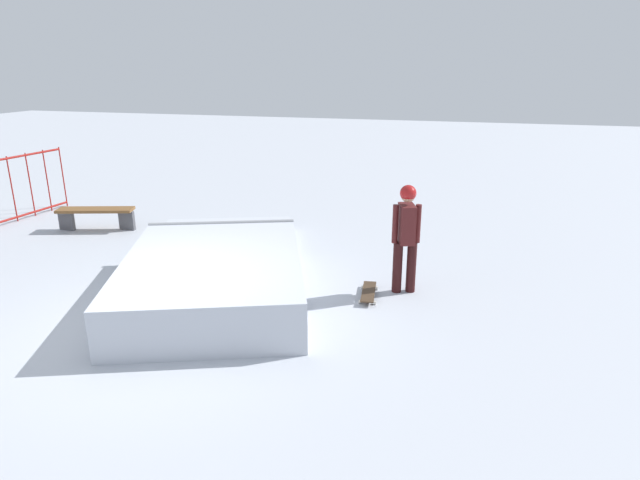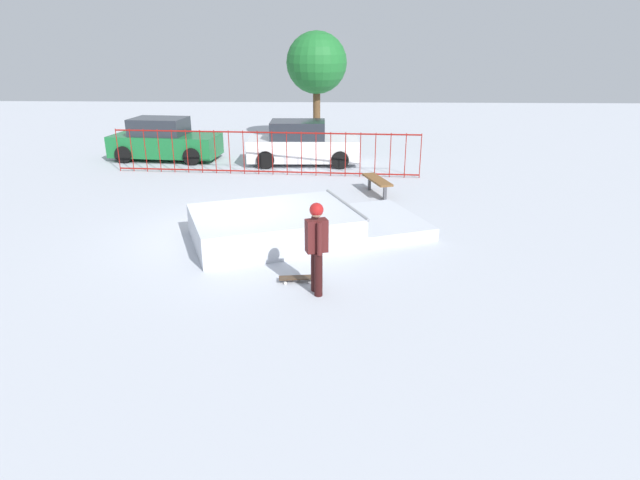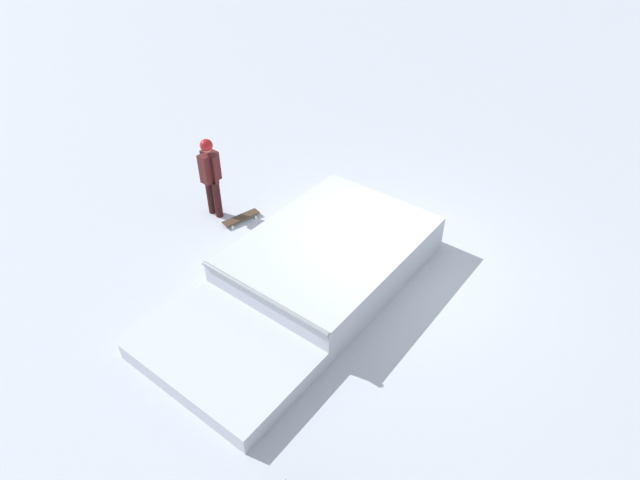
{
  "view_description": "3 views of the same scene",
  "coord_description": "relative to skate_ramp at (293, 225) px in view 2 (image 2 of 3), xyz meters",
  "views": [
    {
      "loc": [
        -5.81,
        -3.93,
        3.43
      ],
      "look_at": [
        1.66,
        -1.82,
        0.9
      ],
      "focal_mm": 30.2,
      "sensor_mm": 36.0,
      "label": 1
    },
    {
      "loc": [
        2.49,
        -11.98,
        4.35
      ],
      "look_at": [
        2.19,
        -2.95,
        1.0
      ],
      "focal_mm": 30.13,
      "sensor_mm": 36.0,
      "label": 2
    },
    {
      "loc": [
        5.04,
        5.9,
        6.48
      ],
      "look_at": [
        1.14,
        -0.52,
        0.6
      ],
      "focal_mm": 30.07,
      "sensor_mm": 36.0,
      "label": 3
    }
  ],
  "objects": [
    {
      "name": "ground_plane",
      "position": [
        -1.48,
        0.15,
        -0.32
      ],
      "size": [
        60.0,
        60.0,
        0.0
      ],
      "primitive_type": "plane",
      "color": "#B2B7C1"
    },
    {
      "name": "skate_ramp",
      "position": [
        0.0,
        0.0,
        0.0
      ],
      "size": [
        5.97,
        4.37,
        0.74
      ],
      "rotation": [
        0.0,
        0.0,
        0.37
      ],
      "color": "silver",
      "rests_on": "ground"
    },
    {
      "name": "skater",
      "position": [
        0.66,
        -2.91,
        0.69
      ],
      "size": [
        0.43,
        0.42,
        1.73
      ],
      "rotation": [
        0.0,
        0.0,
        0.33
      ],
      "color": "black",
      "rests_on": "ground"
    },
    {
      "name": "skateboard",
      "position": [
        0.31,
        -2.42,
        -0.24
      ],
      "size": [
        0.82,
        0.33,
        0.09
      ],
      "rotation": [
        0.0,
        0.0,
        0.12
      ],
      "color": "#3F2D1E",
      "rests_on": "ground"
    },
    {
      "name": "perimeter_fence",
      "position": [
        -1.48,
        6.43,
        0.45
      ],
      "size": [
        10.57,
        0.76,
        1.5
      ],
      "rotation": [
        0.0,
        0.0,
        -0.07
      ],
      "color": "maroon",
      "rests_on": "ground"
    },
    {
      "name": "park_bench",
      "position": [
        2.21,
        3.96,
        0.04
      ],
      "size": [
        0.85,
        1.65,
        0.48
      ],
      "rotation": [
        0.0,
        0.0,
        5.01
      ],
      "color": "brown",
      "rests_on": "ground"
    },
    {
      "name": "parked_car_green",
      "position": [
        -5.72,
        8.82,
        0.41
      ],
      "size": [
        4.26,
        2.27,
        1.6
      ],
      "rotation": [
        0.0,
        0.0,
        -0.11
      ],
      "color": "#196B33",
      "rests_on": "ground"
    },
    {
      "name": "parked_car_white",
      "position": [
        -0.32,
        8.19,
        0.41
      ],
      "size": [
        4.14,
        2.01,
        1.6
      ],
      "rotation": [
        0.0,
        0.0,
        0.03
      ],
      "color": "white",
      "rests_on": "ground"
    },
    {
      "name": "distant_tree",
      "position": [
        0.05,
        12.74,
        3.13
      ],
      "size": [
        2.65,
        2.65,
        4.81
      ],
      "color": "brown",
      "rests_on": "ground"
    }
  ]
}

